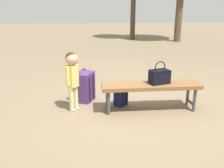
{
  "coord_description": "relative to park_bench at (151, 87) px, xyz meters",
  "views": [
    {
      "loc": [
        0.67,
        3.76,
        1.66
      ],
      "look_at": [
        0.33,
        0.04,
        0.45
      ],
      "focal_mm": 39.09,
      "sensor_mm": 36.0,
      "label": 1
    }
  ],
  "objects": [
    {
      "name": "park_bench",
      "position": [
        0.0,
        0.0,
        0.0
      ],
      "size": [
        1.6,
        0.4,
        0.45
      ],
      "color": "brown",
      "rests_on": "ground"
    },
    {
      "name": "backpack_small",
      "position": [
        0.46,
        -0.23,
        -0.21
      ],
      "size": [
        0.26,
        0.26,
        0.36
      ],
      "color": "#191E4C",
      "rests_on": "ground"
    },
    {
      "name": "ground_plane",
      "position": [
        0.3,
        -0.09,
        -0.39
      ],
      "size": [
        40.0,
        40.0,
        0.0
      ],
      "primitive_type": "plane",
      "color": "#7F6B51",
      "rests_on": "ground"
    },
    {
      "name": "child_standing",
      "position": [
        1.26,
        -0.09,
        0.26
      ],
      "size": [
        0.2,
        0.21,
        0.97
      ],
      "color": "#CCCC8C",
      "rests_on": "ground"
    },
    {
      "name": "backpack_large",
      "position": [
        1.08,
        -0.51,
        -0.09
      ],
      "size": [
        0.4,
        0.43,
        0.6
      ],
      "color": "#4C2D66",
      "rests_on": "ground"
    },
    {
      "name": "handbag",
      "position": [
        -0.14,
        -0.01,
        0.18
      ],
      "size": [
        0.36,
        0.27,
        0.37
      ],
      "color": "black",
      "rests_on": "park_bench"
    }
  ]
}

